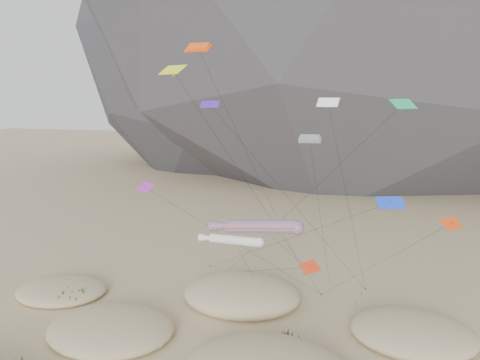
# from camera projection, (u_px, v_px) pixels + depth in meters

# --- Properties ---
(kite_stakes) EXTENTS (20.47, 7.15, 0.30)m
(kite_stakes) POSITION_uv_depth(u_px,v_px,m) (298.00, 284.00, 57.02)
(kite_stakes) COLOR #3F2D1E
(kite_stakes) RESTS_ON ground
(rainbow_tube_kite) EXTENTS (8.70, 19.86, 12.46)m
(rainbow_tube_kite) POSITION_uv_depth(u_px,v_px,m) (258.00, 227.00, 40.54)
(rainbow_tube_kite) COLOR orange
(rainbow_tube_kite) RESTS_ON ground
(white_tube_kite) EXTENTS (7.31, 10.63, 9.35)m
(white_tube_kite) POSITION_uv_depth(u_px,v_px,m) (232.00, 240.00, 46.34)
(white_tube_kite) COLOR silver
(white_tube_kite) RESTS_ON ground
(orange_parafoil) EXTENTS (8.95, 16.93, 27.63)m
(orange_parafoil) POSITION_uv_depth(u_px,v_px,m) (200.00, 52.00, 43.92)
(orange_parafoil) COLOR #E7490C
(orange_parafoil) RESTS_ON ground
(multi_parafoil) EXTENTS (2.32, 11.89, 19.16)m
(multi_parafoil) POSITION_uv_depth(u_px,v_px,m) (310.00, 142.00, 43.72)
(multi_parafoil) COLOR red
(multi_parafoil) RESTS_ON ground
(delta_kites) EXTENTS (30.09, 20.17, 25.34)m
(delta_kites) POSITION_uv_depth(u_px,v_px,m) (290.00, 159.00, 42.11)
(delta_kites) COLOR #1BB261
(delta_kites) RESTS_ON ground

